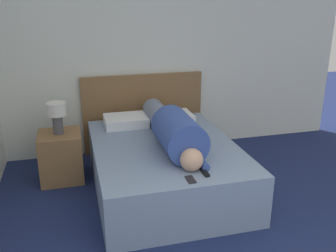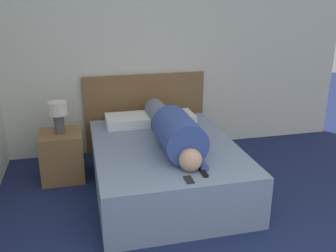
{
  "view_description": "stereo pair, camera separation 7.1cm",
  "coord_description": "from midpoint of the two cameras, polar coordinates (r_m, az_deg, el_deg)",
  "views": [
    {
      "loc": [
        -1.09,
        -0.68,
        1.96
      ],
      "look_at": [
        -0.21,
        2.66,
        0.76
      ],
      "focal_mm": 40.0,
      "sensor_mm": 36.0,
      "label": 1
    },
    {
      "loc": [
        -1.02,
        -0.7,
        1.96
      ],
      "look_at": [
        -0.21,
        2.66,
        0.76
      ],
      "focal_mm": 40.0,
      "sensor_mm": 36.0,
      "label": 2
    }
  ],
  "objects": [
    {
      "name": "cell_phone",
      "position": [
        3.15,
        2.8,
        -8.15
      ],
      "size": [
        0.06,
        0.13,
        0.01
      ],
      "color": "black",
      "rests_on": "bed"
    },
    {
      "name": "person_lying",
      "position": [
        3.8,
        0.23,
        -0.56
      ],
      "size": [
        0.4,
        1.67,
        0.4
      ],
      "color": "tan",
      "rests_on": "bed"
    },
    {
      "name": "pillow_second",
      "position": [
        4.57,
        0.24,
        1.31
      ],
      "size": [
        0.47,
        0.4,
        0.1
      ],
      "color": "white",
      "rests_on": "bed"
    },
    {
      "name": "table_lamp",
      "position": [
        4.18,
        -17.06,
        1.79
      ],
      "size": [
        0.2,
        0.2,
        0.35
      ],
      "color": "#4C4C51",
      "rests_on": "nightstand"
    },
    {
      "name": "nightstand",
      "position": [
        4.35,
        -16.43,
        -4.46
      ],
      "size": [
        0.46,
        0.47,
        0.54
      ],
      "color": "brown",
      "rests_on": "ground_plane"
    },
    {
      "name": "tv_remote",
      "position": [
        3.27,
        5.01,
        -7.05
      ],
      "size": [
        0.04,
        0.15,
        0.02
      ],
      "color": "black",
      "rests_on": "bed"
    },
    {
      "name": "bed",
      "position": [
        3.98,
        -1.05,
        -6.19
      ],
      "size": [
        1.45,
        1.93,
        0.51
      ],
      "color": "#7589A8",
      "rests_on": "ground_plane"
    },
    {
      "name": "pillow_near_headboard",
      "position": [
        4.46,
        -6.9,
        0.79
      ],
      "size": [
        0.5,
        0.4,
        0.11
      ],
      "color": "white",
      "rests_on": "bed"
    },
    {
      "name": "wall_back",
      "position": [
        4.85,
        -2.09,
        11.37
      ],
      "size": [
        5.11,
        0.06,
        2.6
      ],
      "color": "silver",
      "rests_on": "ground_plane"
    },
    {
      "name": "headboard",
      "position": [
        4.91,
        -4.19,
        2.0
      ],
      "size": [
        1.57,
        0.04,
        1.02
      ],
      "color": "brown",
      "rests_on": "ground_plane"
    }
  ]
}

